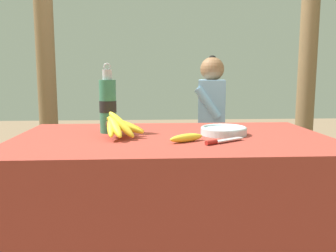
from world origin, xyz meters
TOP-DOWN VIEW (x-y plane):
  - market_counter at (0.00, 0.00)m, footprint 1.44×0.87m
  - banana_bunch_ripe at (-0.24, -0.02)m, footprint 0.18×0.30m
  - serving_bowl at (0.25, 0.02)m, footprint 0.22×0.22m
  - water_bottle at (-0.30, 0.12)m, footprint 0.08×0.08m
  - loose_banana_front at (0.05, -0.14)m, footprint 0.16×0.12m
  - knife at (0.18, -0.19)m, footprint 0.19×0.14m
  - wooden_bench at (0.15, 1.17)m, footprint 1.41×0.32m
  - seated_vendor at (0.35, 1.15)m, footprint 0.44×0.42m
  - banana_bunch_green at (-0.20, 1.17)m, footprint 0.16×0.23m
  - support_post_near at (-0.92, 1.33)m, footprint 0.15×0.15m
  - support_post_far at (1.23, 1.33)m, footprint 0.15×0.15m

SIDE VIEW (x-z plane):
  - market_counter at x=0.00m, z-range 0.00..0.70m
  - wooden_bench at x=0.15m, z-range 0.14..0.57m
  - banana_bunch_green at x=-0.20m, z-range 0.42..0.53m
  - seated_vendor at x=0.35m, z-range 0.08..1.21m
  - knife at x=0.18m, z-range 0.70..0.72m
  - loose_banana_front at x=0.05m, z-range 0.70..0.73m
  - serving_bowl at x=0.25m, z-range 0.70..0.74m
  - banana_bunch_ripe at x=-0.24m, z-range 0.69..0.82m
  - water_bottle at x=-0.30m, z-range 0.66..1.00m
  - support_post_near at x=-0.92m, z-range 0.00..2.22m
  - support_post_far at x=1.23m, z-range 0.00..2.22m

